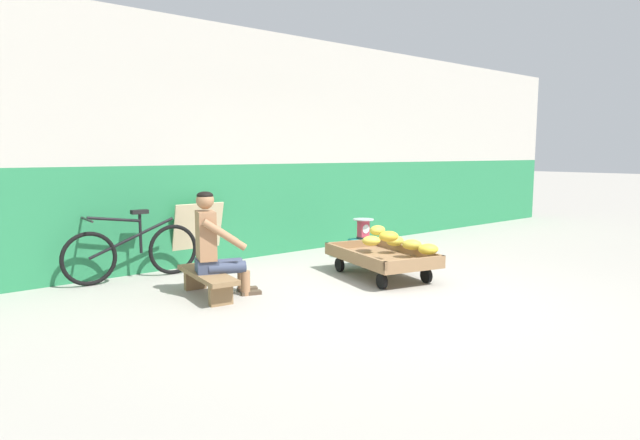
# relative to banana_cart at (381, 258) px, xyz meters

# --- Properties ---
(ground_plane) EXTENTS (80.00, 80.00, 0.00)m
(ground_plane) POSITION_rel_banana_cart_xyz_m (-0.60, -0.98, -0.24)
(ground_plane) COLOR #A39E93
(back_wall) EXTENTS (16.00, 0.30, 3.30)m
(back_wall) POSITION_rel_banana_cart_xyz_m (-0.60, 2.24, 1.41)
(back_wall) COLOR #287F4C
(back_wall) RESTS_ON ground
(banana_cart) EXTENTS (1.14, 1.59, 0.36)m
(banana_cart) POSITION_rel_banana_cart_xyz_m (0.00, 0.00, 0.00)
(banana_cart) COLOR #8E6B47
(banana_cart) RESTS_ON ground
(banana_pile) EXTENTS (0.68, 1.13, 0.26)m
(banana_pile) POSITION_rel_banana_cart_xyz_m (0.13, -0.11, 0.23)
(banana_pile) COLOR gold
(banana_pile) RESTS_ON banana_cart
(low_bench) EXTENTS (0.43, 1.13, 0.27)m
(low_bench) POSITION_rel_banana_cart_xyz_m (-2.12, 0.55, -0.04)
(low_bench) COLOR olive
(low_bench) RESTS_ON ground
(vendor_seated) EXTENTS (0.73, 0.60, 1.14)m
(vendor_seated) POSITION_rel_banana_cart_xyz_m (-2.03, 0.52, 0.33)
(vendor_seated) COLOR #9E704C
(vendor_seated) RESTS_ON ground
(plastic_crate) EXTENTS (0.36, 0.28, 0.30)m
(plastic_crate) POSITION_rel_banana_cart_xyz_m (0.63, 0.97, -0.09)
(plastic_crate) COLOR #19847F
(plastic_crate) RESTS_ON ground
(weighing_scale) EXTENTS (0.30, 0.30, 0.29)m
(weighing_scale) POSITION_rel_banana_cart_xyz_m (0.63, 0.97, 0.21)
(weighing_scale) COLOR #28282D
(weighing_scale) RESTS_ON plastic_crate
(bicycle_near_left) EXTENTS (1.66, 0.48, 0.86)m
(bicycle_near_left) POSITION_rel_banana_cart_xyz_m (-2.44, 1.83, 0.11)
(bicycle_near_left) COLOR black
(bicycle_near_left) RESTS_ON ground
(sign_board) EXTENTS (0.70, 0.25, 0.88)m
(sign_board) POSITION_rel_banana_cart_xyz_m (-1.47, 2.05, 0.20)
(sign_board) COLOR #C6B289
(sign_board) RESTS_ON ground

